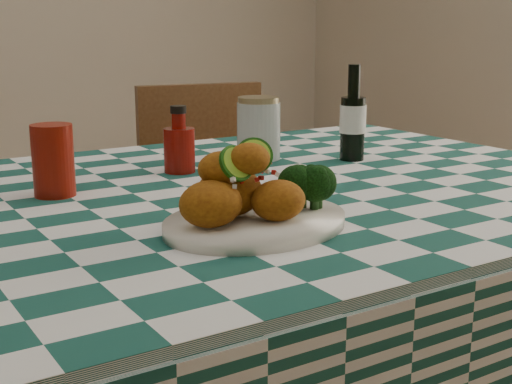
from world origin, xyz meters
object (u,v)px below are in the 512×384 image
plate (256,222)px  beer_bottle (353,113)px  ketchup_bottle (179,139)px  fried_chicken_pile (245,182)px  mason_jar (259,128)px  red_tumbler (53,160)px  wooden_chair_right (221,235)px

plate → beer_bottle: beer_bottle is taller
ketchup_bottle → plate: bearing=-101.3°
ketchup_bottle → fried_chicken_pile: bearing=-103.7°
mason_jar → beer_bottle: size_ratio=0.66×
mason_jar → beer_bottle: beer_bottle is taller
red_tumbler → wooden_chair_right: bearing=42.4°
wooden_chair_right → fried_chicken_pile: bearing=-107.5°
red_tumbler → ketchup_bottle: bearing=13.2°
plate → beer_bottle: (0.46, 0.34, 0.09)m
red_tumbler → mason_jar: mason_jar is taller
wooden_chair_right → mason_jar: bearing=-100.5°
mason_jar → beer_bottle: (0.17, -0.12, 0.04)m
wooden_chair_right → plate: bearing=-106.7°
plate → fried_chicken_pile: bearing=180.0°
fried_chicken_pile → ketchup_bottle: size_ratio=1.28×
fried_chicken_pile → red_tumbler: fried_chicken_pile is taller
mason_jar → plate: bearing=-122.8°
mason_jar → red_tumbler: bearing=-168.5°
mason_jar → wooden_chair_right: 0.69m
ketchup_bottle → mason_jar: 0.21m
red_tumbler → ketchup_bottle: size_ratio=0.93×
beer_bottle → wooden_chair_right: size_ratio=0.23×
fried_chicken_pile → beer_bottle: beer_bottle is taller
red_tumbler → wooden_chair_right: red_tumbler is taller
plate → beer_bottle: size_ratio=1.42×
fried_chicken_pile → plate: bearing=-0.0°
red_tumbler → fried_chicken_pile: bearing=-64.6°
red_tumbler → mason_jar: size_ratio=0.92×
wooden_chair_right → red_tumbler: bearing=-127.7°
fried_chicken_pile → mason_jar: 0.55m
plate → fried_chicken_pile: (-0.02, 0.00, 0.06)m
plate → fried_chicken_pile: 0.07m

